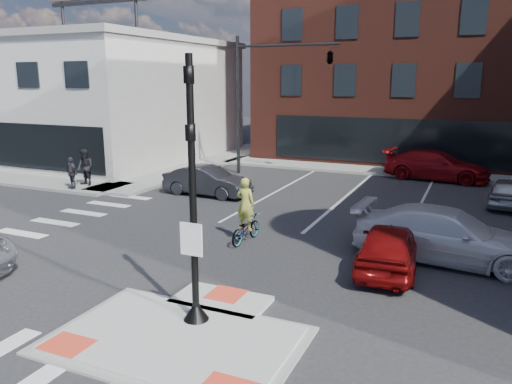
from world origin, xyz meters
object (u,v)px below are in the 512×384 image
at_px(bg_car_silver, 508,192).
at_px(cyclist, 246,221).
at_px(bg_car_dark, 207,181).
at_px(red_sedan, 389,246).
at_px(bg_car_red, 436,165).
at_px(pedestrian_a, 85,168).
at_px(pedestrian_b, 71,173).
at_px(white_pickup, 447,235).

height_order(bg_car_silver, cyclist, cyclist).
height_order(bg_car_dark, cyclist, cyclist).
xyz_separation_m(red_sedan, cyclist, (-5.00, 0.59, 0.05)).
xyz_separation_m(bg_car_dark, bg_car_red, (9.89, 8.66, 0.11)).
bearing_deg(bg_car_silver, red_sedan, 75.09).
relative_size(red_sedan, bg_car_silver, 1.11).
height_order(red_sedan, bg_car_red, bg_car_red).
relative_size(bg_car_dark, bg_car_red, 0.77).
relative_size(bg_car_silver, cyclist, 1.66).
bearing_deg(bg_car_silver, bg_car_dark, 19.84).
bearing_deg(bg_car_dark, cyclist, -137.61).
bearing_deg(bg_car_dark, bg_car_red, -46.15).
height_order(pedestrian_a, pedestrian_b, pedestrian_a).
height_order(bg_car_dark, pedestrian_b, pedestrian_b).
relative_size(cyclist, pedestrian_a, 1.21).
bearing_deg(bg_car_silver, cyclist, 52.35).
bearing_deg(cyclist, red_sedan, 177.31).
bearing_deg(pedestrian_a, white_pickup, 0.51).
distance_m(bg_car_red, cyclist, 15.30).
distance_m(pedestrian_a, pedestrian_b, 0.88).
distance_m(red_sedan, bg_car_red, 15.02).
relative_size(white_pickup, bg_car_dark, 1.31).
distance_m(cyclist, pedestrian_a, 12.24).
distance_m(bg_car_silver, cyclist, 12.70).
relative_size(red_sedan, bg_car_dark, 0.97).
xyz_separation_m(bg_car_red, cyclist, (-5.09, -14.43, -0.05)).
xyz_separation_m(white_pickup, cyclist, (-6.51, -0.90, -0.05)).
xyz_separation_m(cyclist, pedestrian_a, (-11.35, 4.58, 0.33)).
bearing_deg(pedestrian_a, pedestrian_b, -85.97).
bearing_deg(pedestrian_b, red_sedan, -0.41).
bearing_deg(bg_car_silver, pedestrian_b, 20.53).
height_order(white_pickup, cyclist, cyclist).
distance_m(bg_car_silver, pedestrian_b, 20.82).
height_order(bg_car_red, cyclist, cyclist).
relative_size(red_sedan, bg_car_red, 0.74).
xyz_separation_m(white_pickup, bg_car_dark, (-11.31, 4.88, -0.11)).
bearing_deg(bg_car_silver, white_pickup, 81.13).
distance_m(bg_car_dark, cyclist, 7.51).
distance_m(red_sedan, white_pickup, 2.12).
bearing_deg(red_sedan, bg_car_dark, -36.14).
xyz_separation_m(red_sedan, bg_car_dark, (-9.80, 6.36, -0.00)).
bearing_deg(pedestrian_b, bg_car_dark, 31.36).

